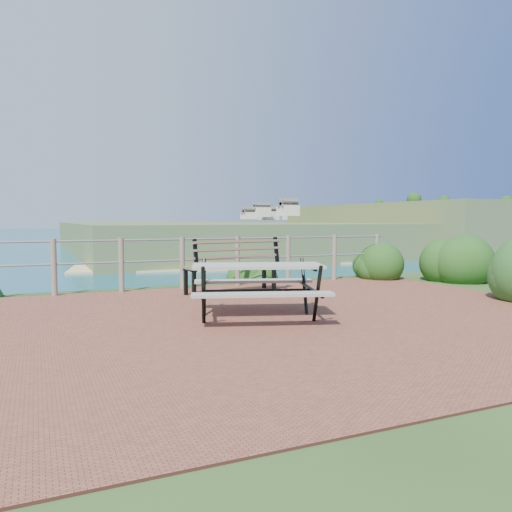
{
  "coord_description": "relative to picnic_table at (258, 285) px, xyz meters",
  "views": [
    {
      "loc": [
        -2.57,
        -5.99,
        1.35
      ],
      "look_at": [
        0.74,
        1.5,
        0.75
      ],
      "focal_mm": 35.0,
      "sensor_mm": 36.0,
      "label": 1
    }
  ],
  "objects": [
    {
      "name": "shrub_right_edge",
      "position": [
        4.35,
        3.29,
        -0.47
      ],
      "size": [
        0.97,
        0.97,
        1.4
      ],
      "primitive_type": "ellipsoid",
      "color": "#174916",
      "rests_on": "ground"
    },
    {
      "name": "ground",
      "position": [
        -0.14,
        -0.09,
        -0.47
      ],
      "size": [
        10.0,
        7.0,
        0.12
      ],
      "primitive_type": "cube",
      "color": "brown",
      "rests_on": "ground"
    },
    {
      "name": "picnic_table",
      "position": [
        0.0,
        0.0,
        0.0
      ],
      "size": [
        1.86,
        1.44,
        0.73
      ],
      "rotation": [
        0.0,
        0.0,
        -0.32
      ],
      "color": "gray",
      "rests_on": "ground"
    },
    {
      "name": "distant_bay",
      "position": [
        172.93,
        202.52,
        -1.99
      ],
      "size": [
        290.0,
        232.36,
        24.0
      ],
      "color": "#475D2E",
      "rests_on": "ground"
    },
    {
      "name": "ocean",
      "position": [
        -0.14,
        199.91,
        -0.47
      ],
      "size": [
        1200.0,
        1200.0,
        0.0
      ],
      "primitive_type": "plane",
      "color": "#136777",
      "rests_on": "ground"
    },
    {
      "name": "safety_railing",
      "position": [
        -0.14,
        3.26,
        0.11
      ],
      "size": [
        9.4,
        0.1,
        1.0
      ],
      "color": "#6B5B4C",
      "rests_on": "ground"
    },
    {
      "name": "shrub_right_front",
      "position": [
        5.56,
        1.91,
        -0.47
      ],
      "size": [
        1.22,
        1.22,
        1.74
      ],
      "primitive_type": "ellipsoid",
      "color": "#174916",
      "rests_on": "ground"
    },
    {
      "name": "park_bench",
      "position": [
        0.53,
        2.37,
        0.2
      ],
      "size": [
        1.84,
        0.71,
        1.01
      ],
      "rotation": [
        0.0,
        0.0,
        0.15
      ],
      "color": "brown",
      "rests_on": "ground"
    },
    {
      "name": "shrub_lip_east",
      "position": [
        1.7,
        3.86,
        -0.47
      ],
      "size": [
        0.88,
        0.88,
        0.66
      ],
      "primitive_type": "ellipsoid",
      "color": "#174916",
      "rests_on": "ground"
    }
  ]
}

